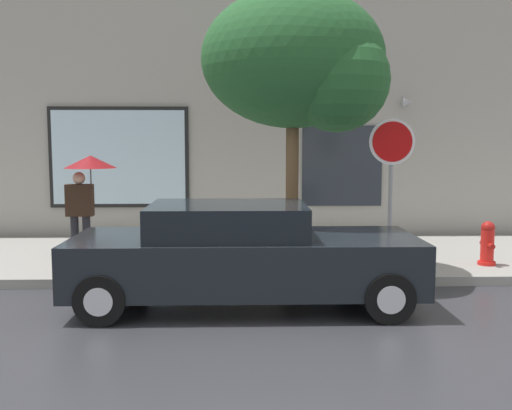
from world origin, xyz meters
The scene contains 8 objects.
ground_plane centered at (0.00, 0.00, 0.00)m, with size 60.00×60.00×0.00m, color #333338.
sidewalk centered at (0.00, 3.00, 0.07)m, with size 20.00×4.00×0.15m, color gray.
building_facade centered at (-0.03, 5.50, 3.48)m, with size 20.00×0.67×7.00m.
parked_car centered at (-0.36, 0.03, 0.70)m, with size 4.67×1.90×1.41m.
fire_hydrant centered at (3.83, 1.89, 0.52)m, with size 0.30×0.44×0.75m.
pedestrian_with_umbrella centered at (-3.07, 2.47, 1.60)m, with size 0.90×0.90×1.86m.
street_tree centered at (0.60, 1.53, 3.47)m, with size 2.92×2.48×4.50m.
stop_sign centered at (2.12, 1.76, 1.90)m, with size 0.76×0.10×2.48m.
Camera 1 is at (-0.38, -7.90, 2.26)m, focal length 41.36 mm.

